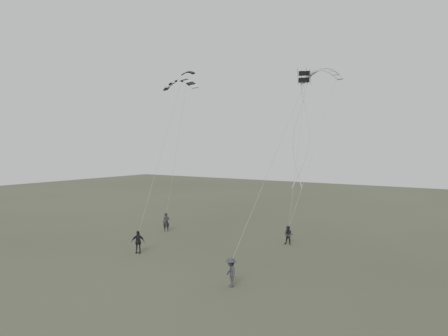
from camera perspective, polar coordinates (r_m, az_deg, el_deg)
The scene contains 9 objects.
ground at distance 34.97m, azimuth -6.53°, elevation -11.49°, with size 140.00×140.00×0.00m, color #313724.
flyer_left at distance 44.95m, azimuth -7.55°, elevation -7.01°, with size 0.68×0.45×1.87m, color black.
flyer_right at distance 39.20m, azimuth 8.42°, elevation -8.67°, with size 0.80×0.63×1.66m, color #232328.
flyer_center at distance 36.47m, azimuth -11.18°, elevation -9.44°, with size 1.07×0.45×1.83m, color black.
flyer_far at distance 27.67m, azimuth 0.88°, elevation -13.45°, with size 1.18×0.68×1.82m, color #2E2D33.
kite_dark_small at distance 47.15m, azimuth -4.74°, elevation 12.38°, with size 1.54×0.46×0.51m, color black, non-canonical shape.
kite_pale_large at distance 43.41m, azimuth 12.50°, elevation 12.39°, with size 4.18×0.94×1.70m, color silver, non-canonical shape.
kite_striped at distance 40.12m, azimuth -5.77°, elevation 11.36°, with size 3.36×0.84×1.29m, color black, non-canonical shape.
kite_box at distance 30.06m, azimuth 10.43°, elevation 11.65°, with size 0.73×0.73×0.75m, color black, non-canonical shape.
Camera 1 is at (21.83, -25.88, 8.76)m, focal length 35.00 mm.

